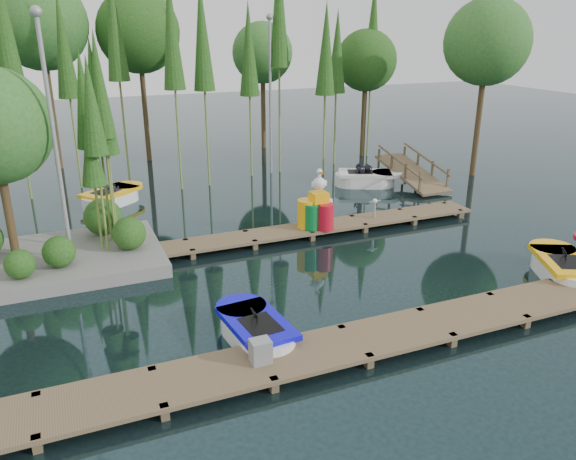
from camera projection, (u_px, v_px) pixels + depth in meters
name	position (u px, v px, depth m)	size (l,w,h in m)	color
ground_plane	(279.00, 273.00, 16.29)	(90.00, 90.00, 0.00)	#1C3134
near_dock	(355.00, 343.00, 12.31)	(18.00, 1.50, 0.50)	brown
far_dock	(279.00, 233.00, 18.73)	(15.00, 1.20, 0.50)	brown
island	(27.00, 161.00, 15.76)	(6.20, 4.20, 6.75)	slate
tree_screen	(134.00, 42.00, 22.61)	(34.42, 18.53, 10.31)	#46341D
lamp_island	(52.00, 125.00, 14.99)	(0.30, 0.30, 7.25)	gray
lamp_rear	(270.00, 83.00, 25.79)	(0.30, 0.30, 7.25)	gray
ramp	(412.00, 172.00, 24.97)	(1.50, 3.94, 1.49)	brown
boat_blue	(256.00, 331.00, 12.71)	(1.45, 2.76, 0.90)	white
boat_yellow_near	(563.00, 268.00, 15.93)	(2.41, 3.14, 0.96)	white
boat_yellow_far	(112.00, 197.00, 22.43)	(3.01, 2.75, 1.42)	white
boat_white_far	(366.00, 179.00, 25.03)	(3.26, 2.46, 1.40)	white
utility_cabinet	(261.00, 351.00, 11.41)	(0.41, 0.35, 0.50)	gray
yellow_barrel	(307.00, 214.00, 18.91)	(0.65, 0.65, 0.97)	#FFB20D
drum_cluster	(320.00, 210.00, 18.89)	(1.18, 1.08, 2.03)	#0C6D2C
seagull_post	(375.00, 205.00, 19.87)	(0.44, 0.24, 0.71)	gray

